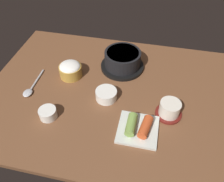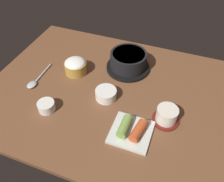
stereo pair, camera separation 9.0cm
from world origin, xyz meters
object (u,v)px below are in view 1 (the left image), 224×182
object	(u,v)px
kimchi_plate	(138,128)
spoon	(30,89)
rice_bowl	(70,69)
banchan_cup_center	(105,94)
side_bowl_near	(48,113)
stone_pot	(122,60)
tea_cup_with_saucer	(169,109)

from	to	relation	value
kimchi_plate	spoon	bearing A→B (deg)	167.35
rice_bowl	banchan_cup_center	size ratio (longest dim) A/B	1.15
kimchi_plate	side_bowl_near	distance (cm)	32.90
banchan_cup_center	spoon	size ratio (longest dim) A/B	0.49
stone_pot	banchan_cup_center	world-z (taller)	stone_pot
tea_cup_with_saucer	side_bowl_near	size ratio (longest dim) A/B	1.52
kimchi_plate	spoon	xyz separation A→B (cm)	(-45.69, 10.25, -0.96)
stone_pot	tea_cup_with_saucer	xyz separation A→B (cm)	(21.72, -23.35, -1.12)
stone_pot	rice_bowl	bearing A→B (deg)	-153.61
kimchi_plate	side_bowl_near	bearing A→B (deg)	-178.37
kimchi_plate	rice_bowl	bearing A→B (deg)	145.22
stone_pot	rice_bowl	distance (cm)	23.21
banchan_cup_center	spoon	world-z (taller)	banchan_cup_center
tea_cup_with_saucer	banchan_cup_center	size ratio (longest dim) A/B	1.17
stone_pot	rice_bowl	world-z (taller)	stone_pot
rice_bowl	stone_pot	bearing A→B (deg)	26.39
rice_bowl	tea_cup_with_saucer	xyz separation A→B (cm)	(42.51, -13.03, -0.46)
tea_cup_with_saucer	spoon	distance (cm)	55.81
side_bowl_near	spoon	size ratio (longest dim) A/B	0.38
rice_bowl	kimchi_plate	world-z (taller)	rice_bowl
stone_pot	spoon	distance (cm)	40.99
stone_pot	kimchi_plate	bearing A→B (deg)	-70.46
banchan_cup_center	kimchi_plate	world-z (taller)	kimchi_plate
banchan_cup_center	side_bowl_near	xyz separation A→B (cm)	(-18.16, -13.57, -0.14)
tea_cup_with_saucer	kimchi_plate	world-z (taller)	tea_cup_with_saucer
rice_bowl	spoon	size ratio (longest dim) A/B	0.57
stone_pot	tea_cup_with_saucer	bearing A→B (deg)	-47.06
rice_bowl	spoon	bearing A→B (deg)	-137.18
banchan_cup_center	side_bowl_near	bearing A→B (deg)	-143.24
tea_cup_with_saucer	spoon	xyz separation A→B (cm)	(-55.76, 0.76, -2.37)
tea_cup_with_saucer	side_bowl_near	xyz separation A→B (cm)	(-42.96, -10.43, -1.04)
spoon	rice_bowl	bearing A→B (deg)	42.82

